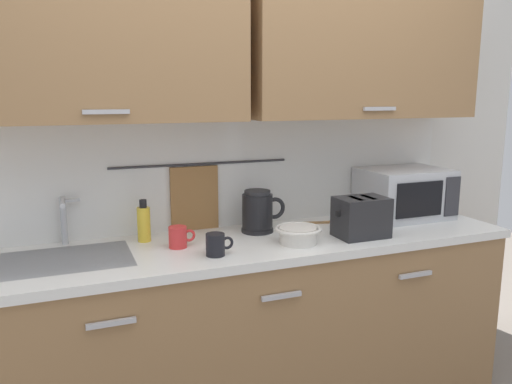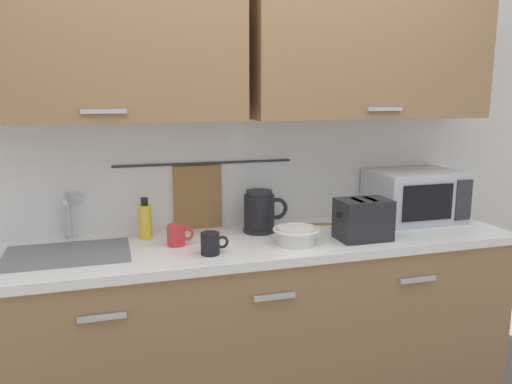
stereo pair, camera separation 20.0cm
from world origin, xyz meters
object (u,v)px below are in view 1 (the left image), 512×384
Objects in this scene: toaster at (361,217)px; mug_near_sink at (178,237)px; dish_soap_bottle at (144,223)px; mixing_bowl at (298,234)px; wooden_spoon at (320,222)px; electric_kettle at (258,212)px; mug_by_kettle at (216,245)px; microwave at (404,193)px.

mug_near_sink is at bearing 170.06° from toaster.
dish_soap_bottle is 0.77× the size of toaster.
mixing_bowl is 0.39m from wooden_spoon.
dish_soap_bottle is at bearing 179.29° from wooden_spoon.
electric_kettle is 0.42m from mug_by_kettle.
toaster is 0.73m from mug_by_kettle.
mug_by_kettle is (-0.31, -0.28, -0.05)m from electric_kettle.
electric_kettle is 1.16× the size of dish_soap_bottle.
microwave is 1.29m from mug_near_sink.
mixing_bowl is 0.78× the size of wooden_spoon.
mug_near_sink is 1.00× the size of mug_by_kettle.
electric_kettle reaches higher than toaster.
mug_near_sink and mug_by_kettle have the same top height.
wooden_spoon is at bearing 174.84° from microwave.
mixing_bowl is (0.65, -0.29, -0.04)m from dish_soap_bottle.
electric_kettle is 1.89× the size of mug_by_kettle.
microwave is 1.20m from mug_by_kettle.
mug_near_sink reaches higher than wooden_spoon.
microwave is at bearing -2.28° from dish_soap_bottle.
electric_kettle is 1.89× the size of mug_near_sink.
dish_soap_bottle is 0.71× the size of wooden_spoon.
wooden_spoon is (-0.50, 0.04, -0.13)m from microwave.
toaster is (0.97, -0.30, 0.01)m from dish_soap_bottle.
wooden_spoon is (0.91, -0.01, -0.08)m from dish_soap_bottle.
toaster is at bearing -31.73° from electric_kettle.
mixing_bowl is at bearing -14.89° from mug_near_sink.
electric_kettle is at bearing 178.97° from microwave.
mug_by_kettle is (-1.16, -0.27, -0.09)m from microwave.
mug_near_sink is at bearing 125.07° from mug_by_kettle.
toaster is 0.31m from wooden_spoon.
mug_by_kettle is at bearing -167.00° from microwave.
wooden_spoon is (0.67, 0.31, -0.04)m from mug_by_kettle.
toaster reaches higher than wooden_spoon.
microwave is 2.15× the size of mixing_bowl.
dish_soap_bottle reaches higher than mixing_bowl.
microwave reaches higher than mug_near_sink.
microwave is at bearing 4.33° from mug_near_sink.
wooden_spoon is (0.27, 0.28, -0.04)m from mixing_bowl.
toaster is (-0.44, -0.25, -0.04)m from microwave.
wooden_spoon is (0.36, 0.03, -0.10)m from electric_kettle.
microwave is 0.50m from toaster.
wooden_spoon is at bearing 10.23° from mug_near_sink.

